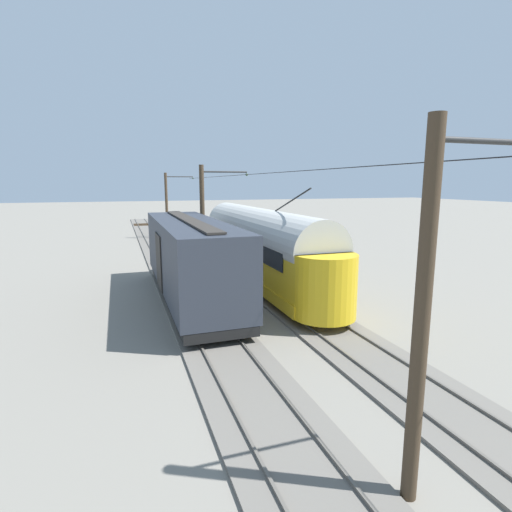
{
  "coord_description": "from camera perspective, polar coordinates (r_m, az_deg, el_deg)",
  "views": [
    {
      "loc": [
        5.34,
        26.24,
        5.68
      ],
      "look_at": [
        -1.91,
        5.16,
        1.63
      ],
      "focal_mm": 28.06,
      "sensor_mm": 36.0,
      "label": 1
    }
  ],
  "objects": [
    {
      "name": "catenary_pole_foreground",
      "position": [
        42.48,
        -12.51,
        7.19
      ],
      "size": [
        3.01,
        0.28,
        6.76
      ],
      "color": "#423323",
      "rests_on": "ground"
    },
    {
      "name": "catenary_pole_mid_near",
      "position": [
        24.26,
        -7.42,
        5.18
      ],
      "size": [
        3.01,
        0.28,
        6.76
      ],
      "color": "#423323",
      "rests_on": "ground"
    },
    {
      "name": "track_streetcar_siding",
      "position": [
        28.17,
        -3.06,
        -1.23
      ],
      "size": [
        2.8,
        80.0,
        0.18
      ],
      "color": "#666059",
      "rests_on": "ground"
    },
    {
      "name": "vintage_streetcar",
      "position": [
        22.75,
        0.6,
        1.66
      ],
      "size": [
        2.65,
        17.73,
        5.34
      ],
      "color": "gold",
      "rests_on": "ground"
    },
    {
      "name": "ground_plane",
      "position": [
        27.38,
        -7.3,
        -1.76
      ],
      "size": [
        220.0,
        220.0,
        0.0
      ],
      "primitive_type": "plane",
      "color": "gray"
    },
    {
      "name": "boxcar_adjacent",
      "position": [
        19.52,
        -9.39,
        -0.22
      ],
      "size": [
        2.96,
        12.63,
        3.85
      ],
      "color": "#2D333D",
      "rests_on": "ground"
    },
    {
      "name": "track_adjacent_siding",
      "position": [
        27.33,
        -11.95,
        -1.81
      ],
      "size": [
        2.8,
        80.0,
        0.18
      ],
      "color": "#666059",
      "rests_on": "ground"
    },
    {
      "name": "switch_stand",
      "position": [
        36.67,
        -4.65,
        2.46
      ],
      "size": [
        0.5,
        0.3,
        1.24
      ],
      "color": "black",
      "rests_on": "ground"
    },
    {
      "name": "overhead_wire_run",
      "position": [
        16.99,
        7.38,
        12.03
      ],
      "size": [
        2.81,
        59.45,
        0.18
      ],
      "color": "black",
      "rests_on": "ground"
    },
    {
      "name": "catenary_pole_mid_far",
      "position": [
        7.41,
        23.13,
        -7.27
      ],
      "size": [
        3.01,
        0.28,
        6.76
      ],
      "color": "#423323",
      "rests_on": "ground"
    }
  ]
}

